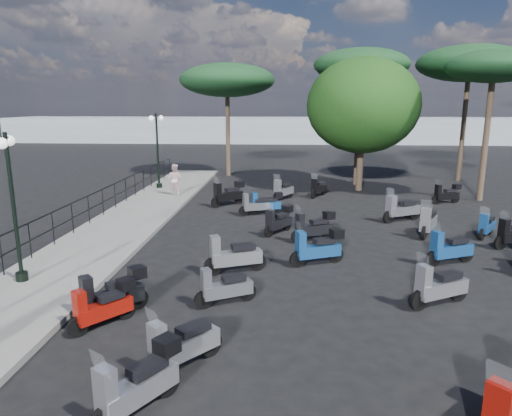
# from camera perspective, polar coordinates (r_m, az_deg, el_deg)

# --- Properties ---
(ground) EXTENTS (120.00, 120.00, 0.00)m
(ground) POSITION_cam_1_polar(r_m,az_deg,el_deg) (13.85, 4.77, -6.73)
(ground) COLOR black
(ground) RESTS_ON ground
(sidewalk) EXTENTS (3.00, 30.00, 0.15)m
(sidewalk) POSITION_cam_1_polar(r_m,az_deg,el_deg) (17.80, -16.81, -2.54)
(sidewalk) COLOR slate
(sidewalk) RESTS_ON ground
(railing) EXTENTS (0.04, 26.04, 1.10)m
(railing) POSITION_cam_1_polar(r_m,az_deg,el_deg) (17.93, -21.09, -0.04)
(railing) COLOR black
(railing) RESTS_ON sidewalk
(lamp_post_1) EXTENTS (0.58, 1.07, 3.82)m
(lamp_post_1) POSITION_cam_1_polar(r_m,az_deg,el_deg) (12.91, -28.14, 1.06)
(lamp_post_1) COLOR black
(lamp_post_1) RESTS_ON sidewalk
(lamp_post_2) EXTENTS (0.56, 1.14, 4.01)m
(lamp_post_2) POSITION_cam_1_polar(r_m,az_deg,el_deg) (25.39, -12.22, 7.60)
(lamp_post_2) COLOR black
(lamp_post_2) RESTS_ON sidewalk
(pedestrian_far) EXTENTS (0.88, 0.76, 1.57)m
(pedestrian_far) POSITION_cam_1_polar(r_m,az_deg,el_deg) (23.39, -10.13, 3.55)
(pedestrian_far) COLOR beige
(pedestrian_far) RESTS_ON sidewalk
(scooter_1) EXTENTS (1.11, 1.28, 1.23)m
(scooter_1) POSITION_cam_1_polar(r_m,az_deg,el_deg) (10.35, -18.55, -11.61)
(scooter_1) COLOR black
(scooter_1) RESTS_ON ground
(scooter_2) EXTENTS (1.37, 1.27, 1.36)m
(scooter_2) POSITION_cam_1_polar(r_m,az_deg,el_deg) (10.76, -17.51, -10.29)
(scooter_2) COLOR black
(scooter_2) RESTS_ON ground
(scooter_3) EXTENTS (1.72, 0.89, 1.44)m
(scooter_3) POSITION_cam_1_polar(r_m,az_deg,el_deg) (12.77, -2.83, -6.05)
(scooter_3) COLOR black
(scooter_3) RESTS_ON ground
(scooter_4) EXTENTS (1.52, 0.67, 1.24)m
(scooter_4) POSITION_cam_1_polar(r_m,az_deg,el_deg) (19.55, 1.26, 0.54)
(scooter_4) COLOR black
(scooter_4) RESTS_ON ground
(scooter_5) EXTENTS (1.47, 1.32, 1.44)m
(scooter_5) POSITION_cam_1_polar(r_m,az_deg,el_deg) (21.24, -3.49, 1.73)
(scooter_5) COLOR black
(scooter_5) RESTS_ON ground
(scooter_6) EXTENTS (1.20, 1.34, 1.35)m
(scooter_6) POSITION_cam_1_polar(r_m,az_deg,el_deg) (8.51, -9.28, -16.61)
(scooter_6) COLOR black
(scooter_6) RESTS_ON ground
(scooter_7) EXTENTS (1.07, 1.49, 1.35)m
(scooter_7) POSITION_cam_1_polar(r_m,az_deg,el_deg) (7.57, -14.56, -20.58)
(scooter_7) COLOR black
(scooter_7) RESTS_ON ground
(scooter_8) EXTENTS (1.41, 0.84, 1.22)m
(scooter_8) POSITION_cam_1_polar(r_m,az_deg,el_deg) (10.87, -3.99, -9.96)
(scooter_8) COLOR black
(scooter_8) RESTS_ON ground
(scooter_9) EXTENTS (1.54, 0.92, 1.32)m
(scooter_9) POSITION_cam_1_polar(r_m,az_deg,el_deg) (15.81, 7.23, -2.41)
(scooter_9) COLOR black
(scooter_9) RESTS_ON ground
(scooter_10) EXTENTS (1.46, 0.75, 1.22)m
(scooter_10) POSITION_cam_1_polar(r_m,az_deg,el_deg) (19.40, -0.06, 0.32)
(scooter_10) COLOR black
(scooter_10) RESTS_ON ground
(scooter_11) EXTENTS (0.93, 1.42, 1.27)m
(scooter_11) POSITION_cam_1_polar(r_m,az_deg,el_deg) (23.49, 7.82, 2.45)
(scooter_11) COLOR black
(scooter_11) RESTS_ON ground
(scooter_14) EXTENTS (1.58, 0.97, 1.38)m
(scooter_14) POSITION_cam_1_polar(r_m,az_deg,el_deg) (11.58, 21.89, -9.14)
(scooter_14) COLOR black
(scooter_14) RESTS_ON ground
(scooter_15) EXTENTS (1.62, 0.88, 1.36)m
(scooter_15) POSITION_cam_1_polar(r_m,az_deg,el_deg) (13.53, 7.72, -4.99)
(scooter_15) COLOR black
(scooter_15) RESTS_ON ground
(scooter_16) EXTENTS (1.04, 1.37, 1.26)m
(scooter_16) POSITION_cam_1_polar(r_m,az_deg,el_deg) (16.63, 2.84, -1.64)
(scooter_16) COLOR black
(scooter_16) RESTS_ON ground
(scooter_17) EXTENTS (1.02, 1.51, 1.36)m
(scooter_17) POSITION_cam_1_polar(r_m,az_deg,el_deg) (22.51, 3.38, 2.18)
(scooter_17) COLOR black
(scooter_17) RESTS_ON ground
(scooter_20) EXTENTS (1.61, 0.87, 1.36)m
(scooter_20) POSITION_cam_1_polar(r_m,az_deg,el_deg) (14.59, 23.03, -4.78)
(scooter_20) COLOR black
(scooter_20) RESTS_ON ground
(scooter_21) EXTENTS (0.98, 1.64, 1.42)m
(scooter_21) POSITION_cam_1_polar(r_m,az_deg,el_deg) (17.47, 20.70, -1.70)
(scooter_21) COLOR black
(scooter_21) RESTS_ON ground
(scooter_22) EXTENTS (1.47, 1.15, 1.40)m
(scooter_22) POSITION_cam_1_polar(r_m,az_deg,el_deg) (19.27, 17.38, -0.17)
(scooter_22) COLOR black
(scooter_22) RESTS_ON ground
(scooter_23) EXTENTS (1.64, 0.95, 1.41)m
(scooter_23) POSITION_cam_1_polar(r_m,az_deg,el_deg) (19.29, 17.78, -0.17)
(scooter_23) COLOR black
(scooter_23) RESTS_ON ground
(scooter_28) EXTENTS (0.99, 1.23, 1.18)m
(scooter_28) POSITION_cam_1_polar(r_m,az_deg,el_deg) (18.15, 26.89, -2.02)
(scooter_28) COLOR black
(scooter_28) RESTS_ON ground
(scooter_29) EXTENTS (1.46, 0.73, 1.21)m
(scooter_29) POSITION_cam_1_polar(r_m,az_deg,el_deg) (23.48, 22.71, 1.60)
(scooter_29) COLOR black
(scooter_29) RESTS_ON ground
(broadleaf_tree) EXTENTS (5.95, 5.95, 7.10)m
(broadleaf_tree) POSITION_cam_1_polar(r_m,az_deg,el_deg) (25.39, 13.22, 12.36)
(broadleaf_tree) COLOR #38281E
(broadleaf_tree) RESTS_ON ground
(pine_0) EXTENTS (5.32, 5.32, 7.70)m
(pine_0) POSITION_cam_1_polar(r_m,az_deg,el_deg) (27.32, 13.02, 16.94)
(pine_0) COLOR #38281E
(pine_0) RESTS_ON ground
(pine_1) EXTENTS (6.10, 6.10, 8.04)m
(pine_1) POSITION_cam_1_polar(r_m,az_deg,el_deg) (30.71, 25.15, 16.01)
(pine_1) COLOR #38281E
(pine_1) RESTS_ON ground
(pine_2) EXTENTS (6.08, 6.08, 7.19)m
(pine_2) POSITION_cam_1_polar(r_m,az_deg,el_deg) (30.14, -3.63, 15.63)
(pine_2) COLOR #38281E
(pine_2) RESTS_ON ground
(pine_3) EXTENTS (4.33, 4.33, 7.11)m
(pine_3) POSITION_cam_1_polar(r_m,az_deg,el_deg) (24.68, 27.59, 15.31)
(pine_3) COLOR #38281E
(pine_3) RESTS_ON ground
(distant_hills) EXTENTS (70.00, 8.00, 3.00)m
(distant_hills) POSITION_cam_1_polar(r_m,az_deg,el_deg) (58.13, 4.12, 9.73)
(distant_hills) COLOR gray
(distant_hills) RESTS_ON ground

